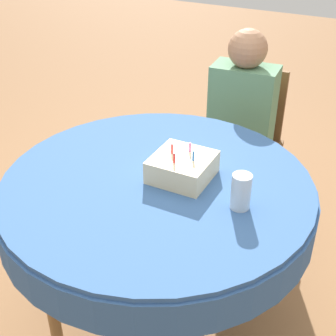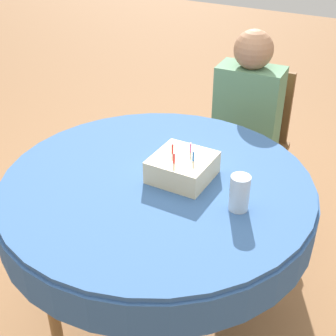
{
  "view_description": "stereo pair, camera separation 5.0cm",
  "coord_description": "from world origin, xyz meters",
  "px_view_note": "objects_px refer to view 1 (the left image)",
  "views": [
    {
      "loc": [
        0.71,
        -1.28,
        1.73
      ],
      "look_at": [
        0.04,
        0.02,
        0.83
      ],
      "focal_mm": 50.0,
      "sensor_mm": 36.0,
      "label": 1
    },
    {
      "loc": [
        0.76,
        -1.26,
        1.73
      ],
      "look_at": [
        0.04,
        0.02,
        0.83
      ],
      "focal_mm": 50.0,
      "sensor_mm": 36.0,
      "label": 2
    }
  ],
  "objects_px": {
    "person": "(240,116)",
    "birthday_cake": "(182,167)",
    "drinking_glass": "(241,192)",
    "chair": "(242,141)"
  },
  "relations": [
    {
      "from": "person",
      "to": "drinking_glass",
      "type": "bearing_deg",
      "value": -74.69
    },
    {
      "from": "person",
      "to": "drinking_glass",
      "type": "distance_m",
      "value": 0.95
    },
    {
      "from": "birthday_cake",
      "to": "drinking_glass",
      "type": "distance_m",
      "value": 0.27
    },
    {
      "from": "drinking_glass",
      "to": "birthday_cake",
      "type": "bearing_deg",
      "value": 162.61
    },
    {
      "from": "person",
      "to": "drinking_glass",
      "type": "height_order",
      "value": "person"
    },
    {
      "from": "person",
      "to": "drinking_glass",
      "type": "xyz_separation_m",
      "value": [
        0.31,
        -0.89,
        0.16
      ]
    },
    {
      "from": "chair",
      "to": "birthday_cake",
      "type": "distance_m",
      "value": 0.96
    },
    {
      "from": "person",
      "to": "birthday_cake",
      "type": "height_order",
      "value": "person"
    },
    {
      "from": "birthday_cake",
      "to": "drinking_glass",
      "type": "bearing_deg",
      "value": -17.39
    },
    {
      "from": "drinking_glass",
      "to": "chair",
      "type": "bearing_deg",
      "value": 107.79
    }
  ]
}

